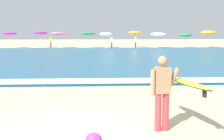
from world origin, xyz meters
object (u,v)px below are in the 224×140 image
(beach_umbrella_1, at_px, (41,33))
(beach_umbrella_2, at_px, (58,33))
(beach_umbrella_8, at_px, (208,33))
(surfer_with_board, at_px, (172,86))
(beach_umbrella_0, at_px, (10,33))
(beachgoer_near_row_right, at_px, (51,42))
(beach_umbrella_6, at_px, (158,34))
(beach_umbrella_7, at_px, (185,35))
(beach_umbrella_4, at_px, (106,34))
(beach_umbrella_5, at_px, (135,33))
(beachgoer_near_row_left, at_px, (112,42))
(beachgoer_near_row_mid, at_px, (135,42))
(beach_umbrella_3, at_px, (88,34))

(beach_umbrella_1, height_order, beach_umbrella_2, beach_umbrella_1)
(beach_umbrella_1, xyz_separation_m, beach_umbrella_8, (23.27, -1.37, 0.04))
(surfer_with_board, relative_size, beach_umbrella_0, 1.07)
(beach_umbrella_1, height_order, beachgoer_near_row_right, beach_umbrella_1)
(surfer_with_board, bearing_deg, beach_umbrella_1, 104.13)
(beach_umbrella_6, bearing_deg, beach_umbrella_8, 2.09)
(beach_umbrella_7, height_order, beachgoer_near_row_right, beach_umbrella_7)
(beach_umbrella_1, bearing_deg, beach_umbrella_4, -10.26)
(beach_umbrella_7, relative_size, beach_umbrella_8, 0.87)
(beach_umbrella_0, bearing_deg, beach_umbrella_5, -0.63)
(beach_umbrella_8, bearing_deg, beachgoer_near_row_left, -173.54)
(beach_umbrella_6, xyz_separation_m, beachgoer_near_row_left, (-6.47, -1.27, -1.02))
(beach_umbrella_4, height_order, beach_umbrella_6, beach_umbrella_6)
(beach_umbrella_5, relative_size, beachgoer_near_row_left, 1.47)
(beachgoer_near_row_left, xyz_separation_m, beachgoer_near_row_mid, (3.16, -0.02, 0.00))
(beachgoer_near_row_left, relative_size, beachgoer_near_row_mid, 1.00)
(beach_umbrella_1, bearing_deg, beachgoer_near_row_right, -46.04)
(beachgoer_near_row_left, relative_size, beachgoer_near_row_right, 1.00)
(beach_umbrella_8, height_order, beachgoer_near_row_mid, beach_umbrella_8)
(beach_umbrella_0, distance_m, beach_umbrella_6, 20.31)
(beach_umbrella_0, relative_size, beach_umbrella_7, 1.10)
(surfer_with_board, distance_m, beach_umbrella_6, 35.85)
(beach_umbrella_7, distance_m, beachgoer_near_row_right, 18.36)
(beach_umbrella_0, height_order, beach_umbrella_2, beach_umbrella_0)
(beach_umbrella_4, xyz_separation_m, beachgoer_near_row_right, (-7.43, -0.01, -1.05))
(beach_umbrella_0, relative_size, beachgoer_near_row_right, 1.43)
(beach_umbrella_0, relative_size, beach_umbrella_2, 1.03)
(beach_umbrella_2, height_order, beach_umbrella_3, beach_umbrella_3)
(beach_umbrella_8, bearing_deg, beach_umbrella_6, -177.91)
(beach_umbrella_2, distance_m, beachgoer_near_row_right, 1.57)
(beach_umbrella_4, xyz_separation_m, beach_umbrella_8, (14.26, 0.27, 0.20))
(beach_umbrella_3, relative_size, beachgoer_near_row_mid, 1.41)
(beach_umbrella_2, relative_size, beachgoer_near_row_right, 1.39)
(surfer_with_board, xyz_separation_m, beach_umbrella_6, (6.95, 35.16, 0.84))
(beach_umbrella_2, xyz_separation_m, beach_umbrella_3, (3.94, 1.03, -0.04))
(beach_umbrella_6, bearing_deg, beach_umbrella_5, 164.28)
(surfer_with_board, xyz_separation_m, beach_umbrella_5, (3.80, 36.04, 1.04))
(beach_umbrella_5, xyz_separation_m, beachgoer_near_row_right, (-11.48, -0.91, -1.22))
(surfer_with_board, relative_size, beach_umbrella_3, 1.09)
(beach_umbrella_2, relative_size, beachgoer_near_row_left, 1.39)
(beach_umbrella_6, height_order, beachgoer_near_row_right, beach_umbrella_6)
(beach_umbrella_3, relative_size, beachgoer_near_row_left, 1.41)
(beach_umbrella_5, bearing_deg, beach_umbrella_1, 176.76)
(beach_umbrella_1, height_order, beach_umbrella_3, beach_umbrella_1)
(beachgoer_near_row_left, bearing_deg, beach_umbrella_4, 119.82)
(beach_umbrella_0, height_order, beach_umbrella_8, beach_umbrella_8)
(beach_umbrella_0, xyz_separation_m, beach_umbrella_4, (13.08, -1.08, -0.08))
(beach_umbrella_5, height_order, beachgoer_near_row_right, beach_umbrella_5)
(beach_umbrella_6, bearing_deg, beach_umbrella_2, -179.90)
(beach_umbrella_2, distance_m, beach_umbrella_8, 20.62)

